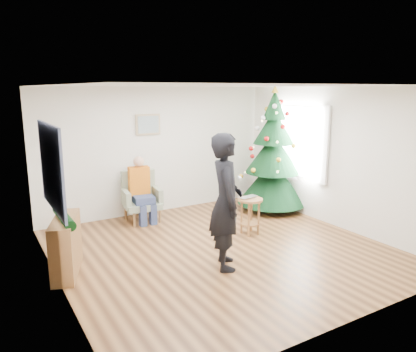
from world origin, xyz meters
TOP-DOWN VIEW (x-y plane):
  - floor at (0.00, 0.00)m, footprint 5.00×5.00m
  - ceiling at (0.00, 0.00)m, footprint 5.00×5.00m
  - wall_back at (0.00, 2.50)m, footprint 5.00×0.00m
  - wall_front at (0.00, -2.50)m, footprint 5.00×0.00m
  - wall_left at (-2.50, 0.00)m, footprint 0.00×5.00m
  - wall_right at (2.50, 0.00)m, footprint 0.00×5.00m
  - window_panel at (2.47, 1.00)m, footprint 0.04×1.30m
  - curtains at (2.44, 1.00)m, footprint 0.05×1.75m
  - christmas_tree at (2.15, 1.36)m, footprint 1.45×1.45m
  - stool at (0.83, 0.35)m, footprint 0.44×0.44m
  - laptop at (0.83, 0.35)m, footprint 0.40×0.30m
  - armchair at (-0.55, 2.06)m, footprint 0.78×0.73m
  - seated_person at (-0.56, 2.01)m, footprint 0.43×0.60m
  - standing_man at (-0.29, -0.56)m, footprint 0.72×0.85m
  - game_controller at (-0.08, -0.59)m, footprint 0.09×0.13m
  - console at (-2.33, 0.41)m, footprint 0.63×1.04m
  - garland at (-2.33, 0.41)m, footprint 0.14×0.90m
  - tapestry at (-2.46, 0.30)m, footprint 0.03×1.50m
  - framed_picture at (-0.20, 2.46)m, footprint 0.52×0.05m

SIDE VIEW (x-z plane):
  - floor at x=0.00m, z-range 0.00..0.00m
  - stool at x=0.83m, z-range 0.01..0.66m
  - armchair at x=-0.55m, z-range -0.13..0.84m
  - console at x=-2.33m, z-range 0.00..0.80m
  - seated_person at x=-0.56m, z-range 0.01..1.29m
  - laptop at x=0.83m, z-range 0.66..0.69m
  - garland at x=-2.33m, z-range 0.75..0.89m
  - standing_man at x=-0.29m, z-range 0.00..1.97m
  - christmas_tree at x=2.15m, z-range -0.13..2.50m
  - wall_back at x=0.00m, z-range -1.20..3.80m
  - wall_front at x=0.00m, z-range -1.20..3.80m
  - wall_left at x=-2.50m, z-range -1.20..3.80m
  - wall_right at x=2.50m, z-range -1.20..3.80m
  - game_controller at x=-0.08m, z-range 1.29..1.33m
  - window_panel at x=2.47m, z-range 0.80..2.20m
  - curtains at x=2.44m, z-range 0.75..2.25m
  - tapestry at x=-2.46m, z-range 0.98..2.12m
  - framed_picture at x=-0.20m, z-range 1.64..2.06m
  - ceiling at x=0.00m, z-range 2.60..2.60m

